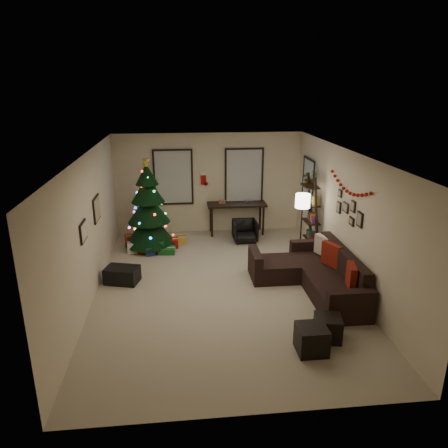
{
  "coord_description": "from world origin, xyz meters",
  "views": [
    {
      "loc": [
        -0.79,
        -7.7,
        3.93
      ],
      "look_at": [
        0.1,
        0.6,
        1.15
      ],
      "focal_mm": 34.07,
      "sensor_mm": 36.0,
      "label": 1
    }
  ],
  "objects_px": {
    "sofa": "(315,275)",
    "bookshelf": "(312,216)",
    "desk_chair": "(245,231)",
    "desk": "(237,207)",
    "christmas_tree": "(149,211)"
  },
  "relations": [
    {
      "from": "bookshelf",
      "to": "desk_chair",
      "type": "bearing_deg",
      "value": 145.76
    },
    {
      "from": "desk_chair",
      "to": "christmas_tree",
      "type": "bearing_deg",
      "value": -176.14
    },
    {
      "from": "sofa",
      "to": "desk_chair",
      "type": "distance_m",
      "value": 2.94
    },
    {
      "from": "christmas_tree",
      "to": "bookshelf",
      "type": "relative_size",
      "value": 1.19
    },
    {
      "from": "christmas_tree",
      "to": "bookshelf",
      "type": "height_order",
      "value": "christmas_tree"
    },
    {
      "from": "sofa",
      "to": "desk_chair",
      "type": "relative_size",
      "value": 4.58
    },
    {
      "from": "sofa",
      "to": "desk_chair",
      "type": "height_order",
      "value": "sofa"
    },
    {
      "from": "sofa",
      "to": "bookshelf",
      "type": "distance_m",
      "value": 1.95
    },
    {
      "from": "christmas_tree",
      "to": "desk_chair",
      "type": "height_order",
      "value": "christmas_tree"
    },
    {
      "from": "desk",
      "to": "bookshelf",
      "type": "height_order",
      "value": "bookshelf"
    },
    {
      "from": "bookshelf",
      "to": "desk",
      "type": "bearing_deg",
      "value": 133.97
    },
    {
      "from": "desk_chair",
      "to": "sofa",
      "type": "bearing_deg",
      "value": -71.38
    },
    {
      "from": "bookshelf",
      "to": "sofa",
      "type": "bearing_deg",
      "value": -104.08
    },
    {
      "from": "christmas_tree",
      "to": "sofa",
      "type": "distance_m",
      "value": 4.31
    },
    {
      "from": "desk_chair",
      "to": "bookshelf",
      "type": "distance_m",
      "value": 1.86
    }
  ]
}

